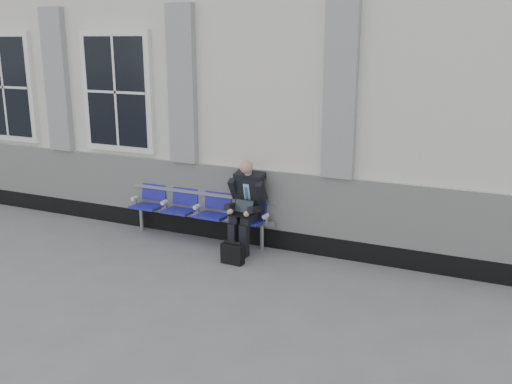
% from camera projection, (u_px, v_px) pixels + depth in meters
% --- Properties ---
extents(ground, '(70.00, 70.00, 0.00)m').
position_uv_depth(ground, '(48.00, 247.00, 8.70)').
color(ground, slate).
rests_on(ground, ground).
extents(station_building, '(14.40, 4.40, 4.49)m').
position_uv_depth(station_building, '(167.00, 85.00, 11.18)').
color(station_building, silver).
rests_on(station_building, ground).
extents(bench, '(2.60, 0.47, 0.91)m').
position_uv_depth(bench, '(199.00, 205.00, 8.94)').
color(bench, '#9EA0A3').
rests_on(bench, ground).
extents(businessman, '(0.55, 0.74, 1.38)m').
position_uv_depth(businessman, '(247.00, 202.00, 8.41)').
color(businessman, black).
rests_on(businessman, ground).
extents(briefcase, '(0.33, 0.15, 0.33)m').
position_uv_depth(briefcase, '(233.00, 253.00, 8.04)').
color(briefcase, black).
rests_on(briefcase, ground).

